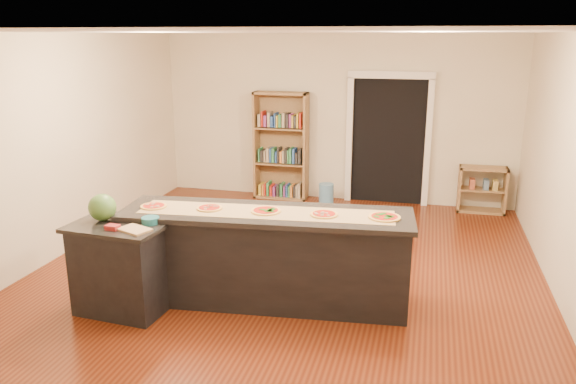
% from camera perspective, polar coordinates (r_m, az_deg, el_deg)
% --- Properties ---
extents(room, '(6.00, 7.00, 2.80)m').
position_cam_1_polar(room, '(6.27, -0.45, 3.05)').
color(room, beige).
rests_on(room, ground).
extents(doorway, '(1.40, 0.09, 2.21)m').
position_cam_1_polar(doorway, '(9.53, 10.18, 5.94)').
color(doorway, black).
rests_on(doorway, room).
extents(kitchen_island, '(3.04, 0.82, 1.00)m').
position_cam_1_polar(kitchen_island, '(5.99, -2.20, -6.56)').
color(kitchen_island, black).
rests_on(kitchen_island, ground).
extents(side_counter, '(0.95, 0.70, 0.94)m').
position_cam_1_polar(side_counter, '(6.05, -16.48, -7.29)').
color(side_counter, black).
rests_on(side_counter, ground).
extents(bookshelf, '(0.92, 0.33, 1.85)m').
position_cam_1_polar(bookshelf, '(9.70, -0.73, 4.68)').
color(bookshelf, olive).
rests_on(bookshelf, ground).
extents(low_shelf, '(0.74, 0.32, 0.74)m').
position_cam_1_polar(low_shelf, '(9.55, 19.10, 0.24)').
color(low_shelf, olive).
rests_on(low_shelf, ground).
extents(waste_bin, '(0.25, 0.25, 0.36)m').
position_cam_1_polar(waste_bin, '(9.48, 3.90, -0.23)').
color(waste_bin, '#558DBD').
rests_on(waste_bin, ground).
extents(kraft_paper, '(2.67, 0.72, 0.00)m').
position_cam_1_polar(kraft_paper, '(5.81, -2.28, -2.05)').
color(kraft_paper, olive).
rests_on(kraft_paper, kitchen_island).
extents(watermelon, '(0.28, 0.28, 0.28)m').
position_cam_1_polar(watermelon, '(5.99, -18.35, -1.49)').
color(watermelon, '#144214').
rests_on(watermelon, side_counter).
extents(cutting_board, '(0.36, 0.30, 0.02)m').
position_cam_1_polar(cutting_board, '(5.63, -15.32, -3.71)').
color(cutting_board, tan).
rests_on(cutting_board, side_counter).
extents(package_red, '(0.14, 0.11, 0.05)m').
position_cam_1_polar(package_red, '(5.72, -17.40, -3.44)').
color(package_red, maroon).
rests_on(package_red, side_counter).
extents(package_teal, '(0.18, 0.18, 0.07)m').
position_cam_1_polar(package_teal, '(5.79, -13.79, -2.82)').
color(package_teal, '#195966').
rests_on(package_teal, side_counter).
extents(pizza_a, '(0.29, 0.29, 0.02)m').
position_cam_1_polar(pizza_a, '(6.13, -13.49, -1.40)').
color(pizza_a, '#D8A853').
rests_on(pizza_a, kitchen_island).
extents(pizza_b, '(0.28, 0.28, 0.02)m').
position_cam_1_polar(pizza_b, '(5.96, -7.99, -1.61)').
color(pizza_b, '#D8A853').
rests_on(pizza_b, kitchen_island).
extents(pizza_c, '(0.31, 0.31, 0.02)m').
position_cam_1_polar(pizza_c, '(5.81, -2.27, -1.92)').
color(pizza_c, '#D8A853').
rests_on(pizza_c, kitchen_island).
extents(pizza_d, '(0.30, 0.30, 0.02)m').
position_cam_1_polar(pizza_d, '(5.71, 3.68, -2.26)').
color(pizza_d, '#D8A853').
rests_on(pizza_d, kitchen_island).
extents(pizza_e, '(0.32, 0.32, 0.02)m').
position_cam_1_polar(pizza_e, '(5.69, 9.77, -2.51)').
color(pizza_e, '#D8A853').
rests_on(pizza_e, kitchen_island).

